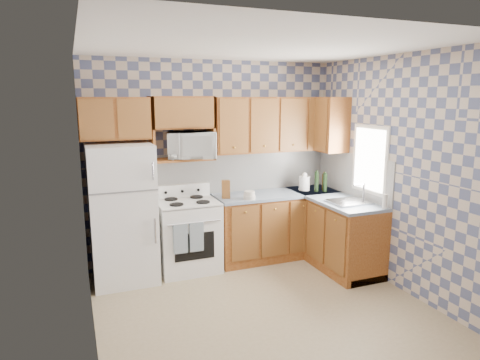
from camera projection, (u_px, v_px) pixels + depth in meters
name	position (u px, v px, depth m)	size (l,w,h in m)	color
floor	(261.00, 306.00, 4.61)	(3.40, 3.40, 0.00)	#907C58
back_wall	(214.00, 162.00, 5.82)	(3.40, 0.02, 2.70)	#50597E
right_wall	(395.00, 173.00, 4.97)	(0.02, 3.20, 2.70)	#50597E
backsplash_back	(241.00, 171.00, 5.98)	(2.60, 0.01, 0.56)	white
backsplash_right	(352.00, 174.00, 5.73)	(0.01, 1.60, 0.56)	white
refrigerator	(122.00, 214.00, 5.14)	(0.75, 0.70, 1.68)	white
stove_body	(188.00, 236.00, 5.52)	(0.76, 0.65, 0.90)	white
cooktop	(187.00, 202.00, 5.44)	(0.76, 0.65, 0.03)	silver
backguard	(181.00, 191.00, 5.67)	(0.76, 0.08, 0.17)	white
dish_towel_left	(181.00, 239.00, 5.13)	(0.17, 0.03, 0.37)	navy
dish_towel_right	(197.00, 237.00, 5.20)	(0.17, 0.03, 0.37)	navy
base_cabinets_back	(277.00, 226.00, 6.02)	(1.75, 0.60, 0.88)	#71320E
base_cabinets_right	(332.00, 231.00, 5.77)	(0.60, 1.60, 0.88)	#71320E
countertop_back	(277.00, 194.00, 5.92)	(1.77, 0.63, 0.04)	slate
countertop_right	(333.00, 198.00, 5.68)	(0.63, 1.60, 0.04)	slate
upper_cabinets_back	(274.00, 124.00, 5.87)	(1.75, 0.33, 0.74)	#71320E
upper_cabinets_fridge	(114.00, 118.00, 5.08)	(0.82, 0.33, 0.50)	#71320E
upper_cabinets_right	(326.00, 124.00, 5.96)	(0.33, 0.70, 0.74)	#71320E
microwave_shelf	(183.00, 159.00, 5.48)	(0.80, 0.33, 0.03)	#71320E
microwave	(192.00, 145.00, 5.45)	(0.61, 0.41, 0.34)	white
sink	(349.00, 202.00, 5.35)	(0.48, 0.40, 0.03)	#B7B7BC
window	(370.00, 159.00, 5.36)	(0.02, 0.66, 0.86)	white
bottle_0	(316.00, 182.00, 5.97)	(0.06, 0.06, 0.27)	black
bottle_1	(325.00, 183.00, 5.95)	(0.06, 0.06, 0.26)	black
bottle_2	(324.00, 182.00, 6.07)	(0.06, 0.06, 0.24)	#51350A
knife_block	(226.00, 189.00, 5.58)	(0.11, 0.11, 0.23)	brown
electric_kettle	(304.00, 183.00, 6.06)	(0.16, 0.16, 0.20)	white
food_containers	(249.00, 195.00, 5.53)	(0.16, 0.16, 0.10)	silver
soap_bottle	(385.00, 201.00, 5.05)	(0.06, 0.06, 0.17)	silver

